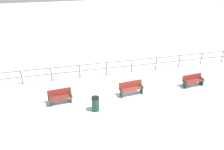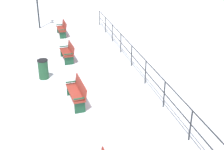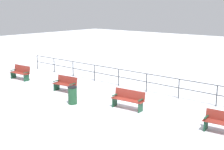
# 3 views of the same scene
# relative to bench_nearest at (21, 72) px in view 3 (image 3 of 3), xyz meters

# --- Properties ---
(ground_plane) EXTENTS (80.00, 80.00, 0.00)m
(ground_plane) POSITION_rel_bench_nearest_xyz_m (0.19, 9.40, -0.50)
(ground_plane) COLOR white
(ground_plane) RESTS_ON ground
(bench_nearest) EXTENTS (0.62, 1.66, 0.96)m
(bench_nearest) POSITION_rel_bench_nearest_xyz_m (0.00, 0.00, 0.00)
(bench_nearest) COLOR maroon
(bench_nearest) RESTS_ON ground
(bench_second) EXTENTS (0.70, 1.55, 0.90)m
(bench_second) POSITION_rel_bench_nearest_xyz_m (0.07, 4.69, -0.04)
(bench_second) COLOR maroon
(bench_second) RESTS_ON ground
(bench_third) EXTENTS (0.66, 1.72, 0.92)m
(bench_third) POSITION_rel_bench_nearest_xyz_m (0.17, 9.39, -0.01)
(bench_third) COLOR maroon
(bench_third) RESTS_ON ground
(waterfront_railing) EXTENTS (0.05, 23.14, 1.10)m
(waterfront_railing) POSITION_rel_bench_nearest_xyz_m (-2.97, 9.40, 0.24)
(waterfront_railing) COLOR #26282D
(waterfront_railing) RESTS_ON ground
(trash_bin) EXTENTS (0.48, 0.48, 0.92)m
(trash_bin) POSITION_rel_bench_nearest_xyz_m (1.39, 6.75, -0.04)
(trash_bin) COLOR #1E4C2D
(trash_bin) RESTS_ON ground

